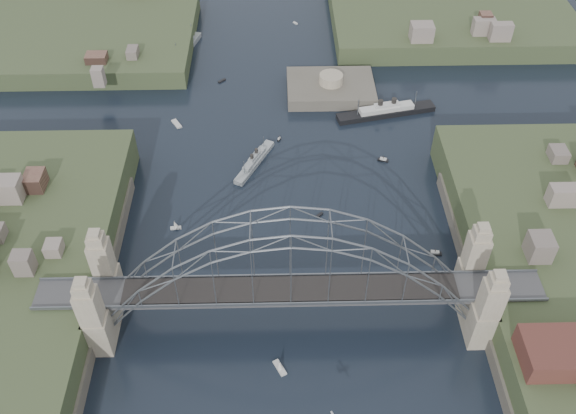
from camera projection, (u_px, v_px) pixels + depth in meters
The scene contains 17 objects.
ground at pixel (290, 320), 108.50m from camera, with size 500.00×500.00×0.00m, color black.
bridge at pixel (290, 274), 99.92m from camera, with size 84.00×13.80×24.60m.
headland_nw at pixel (88, 45), 175.45m from camera, with size 60.00×45.00×9.00m, color #3A4828.
headland_ne at pixel (446, 15), 187.71m from camera, with size 70.00×55.00×9.50m, color #3A4828.
fort_island at pixel (330, 94), 159.16m from camera, with size 22.00×16.00×9.40m.
naval_cruiser_near at pixel (254, 161), 138.22m from camera, with size 8.88×15.02×4.72m.
naval_cruiser_far at pixel (185, 49), 172.90m from camera, with size 7.72×18.23×6.17m.
ocean_liner at pixel (386, 112), 151.52m from camera, with size 24.74×8.68×6.04m.
small_boat_a at pixel (175, 225), 123.73m from camera, with size 2.21×1.11×2.38m.
small_boat_b at pixel (320, 215), 126.91m from camera, with size 1.55×1.56×0.45m.
small_boat_c at pixel (280, 366), 101.04m from camera, with size 2.37×3.25×2.38m.
small_boat_d at pixel (383, 160), 139.33m from camera, with size 2.52×1.55×1.43m.
small_boat_e at pixel (177, 124), 149.21m from camera, with size 2.93×3.82×0.45m.
small_boat_f at pixel (279, 139), 144.70m from camera, with size 0.99×1.43×1.43m.
small_boat_h at pixel (222, 81), 162.73m from camera, with size 2.07×2.09×0.45m.
small_boat_i at pixel (435, 253), 119.28m from camera, with size 2.73×1.17×1.43m.
small_boat_k at pixel (295, 23), 185.20m from camera, with size 1.48×1.67×0.45m.
Camera 1 is at (-1.82, -64.14, 89.68)m, focal length 38.75 mm.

